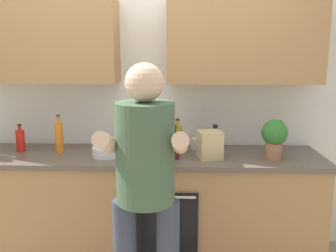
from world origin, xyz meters
name	(u,v)px	position (x,y,z in m)	size (l,w,h in m)	color
back_wall_unit	(143,76)	(0.00, 0.27, 1.50)	(4.00, 0.39, 2.50)	silver
counter	(142,207)	(0.00, 0.00, 0.45)	(2.84, 0.67, 0.90)	#A37547
person_standing	(146,180)	(0.11, -0.78, 0.97)	(0.49, 0.45, 1.64)	#383D4C
bottle_soy	(215,140)	(0.59, 0.14, 0.99)	(0.08, 0.08, 0.21)	black
bottle_juice	(59,137)	(-0.66, 0.04, 1.02)	(0.07, 0.07, 0.31)	orange
bottle_wine	(174,145)	(0.26, -0.11, 1.01)	(0.08, 0.08, 0.26)	#471419
bottle_hotsauce	(20,140)	(-0.99, 0.06, 0.99)	(0.07, 0.07, 0.23)	red
bottle_oil	(177,139)	(0.29, 0.03, 1.02)	(0.07, 0.07, 0.28)	olive
bottle_water	(279,139)	(1.11, 0.13, 1.00)	(0.06, 0.06, 0.25)	silver
cup_coffee	(196,143)	(0.44, 0.19, 0.94)	(0.08, 0.08, 0.09)	white
mixing_bowl	(107,152)	(-0.26, -0.06, 0.94)	(0.23, 0.23, 0.07)	silver
potted_herb	(274,136)	(1.01, -0.10, 1.08)	(0.19, 0.19, 0.30)	#9E6647
grocery_bag_bread	(210,145)	(0.53, -0.09, 1.00)	(0.17, 0.17, 0.21)	tan
grocery_bag_produce	(149,142)	(0.06, 0.05, 0.99)	(0.24, 0.19, 0.18)	silver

